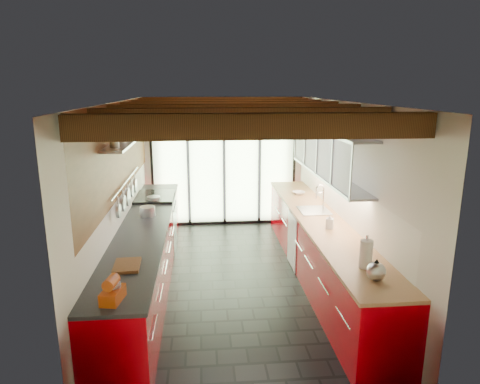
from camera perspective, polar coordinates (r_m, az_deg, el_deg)
The scene contains 18 objects.
ground at distance 6.50m, azimuth -0.74°, elevation -11.64°, with size 5.50×5.50×0.00m, color black.
room_shell at distance 5.98m, azimuth -0.79°, elevation 2.81°, with size 5.50×5.50×5.50m.
ceiling_beams at distance 6.25m, azimuth -1.09°, elevation 10.77°, with size 3.14×5.06×4.90m.
glass_door at distance 8.63m, azimuth -2.15°, elevation 6.30°, with size 2.95×0.10×2.90m.
left_counter at distance 6.36m, azimuth -12.41°, elevation -8.06°, with size 0.68×5.00×0.92m.
range_stove at distance 7.71m, azimuth -11.11°, elevation -3.97°, with size 0.66×0.90×0.97m.
right_counter at distance 6.53m, azimuth 10.55°, elevation -7.36°, with size 0.68×5.00×0.92m.
sink_assembly at distance 6.74m, azimuth 9.95°, elevation -2.18°, with size 0.45×0.52×0.43m.
upper_cabinets_right at distance 6.50m, azimuth 11.73°, elevation 5.18°, with size 0.34×3.00×3.00m.
left_wall_fixtures at distance 6.19m, azimuth -14.65°, elevation 4.55°, with size 0.28×2.60×0.96m.
stand_mixer at distance 4.11m, azimuth -16.63°, elevation -12.52°, with size 0.20×0.30×0.25m.
pot_large at distance 6.53m, azimuth -12.22°, elevation -2.53°, with size 0.23×0.23×0.14m, color silver.
pot_small at distance 7.32m, azimuth -11.45°, elevation -0.92°, with size 0.23×0.23×0.09m, color silver.
cutting_board at distance 4.81m, azimuth -14.83°, elevation -9.45°, with size 0.27×0.38×0.03m, color brown.
kettle at distance 4.55m, azimuth 17.69°, elevation -9.90°, with size 0.23×0.26×0.23m.
paper_towel at distance 4.77m, azimuth 16.46°, elevation -7.99°, with size 0.18×0.18×0.37m.
soap_bottle at distance 5.94m, azimuth 11.89°, elevation -3.81°, with size 0.10×0.10×0.21m, color silver.
bowl at distance 7.73m, azimuth 7.82°, elevation -0.12°, with size 0.21×0.21×0.05m, color silver.
Camera 1 is at (-0.44, -5.85, 2.81)m, focal length 32.00 mm.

